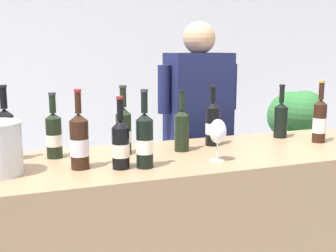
# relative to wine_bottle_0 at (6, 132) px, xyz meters

# --- Properties ---
(wall_back) EXTENTS (8.00, 0.10, 2.80)m
(wall_back) POSITION_rel_wine_bottle_0_xyz_m (0.87, 2.41, 0.31)
(wall_back) COLOR white
(wall_back) RESTS_ON ground_plane
(counter) EXTENTS (2.27, 0.68, 0.96)m
(counter) POSITION_rel_wine_bottle_0_xyz_m (0.87, -0.19, -0.61)
(counter) COLOR #9E7A56
(counter) RESTS_ON ground_plane
(wine_bottle_0) EXTENTS (0.08, 0.08, 0.35)m
(wine_bottle_0) POSITION_rel_wine_bottle_0_xyz_m (0.00, 0.00, 0.00)
(wine_bottle_0) COLOR black
(wine_bottle_0) RESTS_ON counter
(wine_bottle_1) EXTENTS (0.08, 0.08, 0.35)m
(wine_bottle_1) POSITION_rel_wine_bottle_0_xyz_m (0.30, -0.26, -0.01)
(wine_bottle_1) COLOR black
(wine_bottle_1) RESTS_ON counter
(wine_bottle_2) EXTENTS (0.08, 0.08, 0.31)m
(wine_bottle_2) POSITION_rel_wine_bottle_0_xyz_m (1.51, 0.01, -0.02)
(wine_bottle_2) COLOR black
(wine_bottle_2) RESTS_ON counter
(wine_bottle_3) EXTENTS (0.08, 0.08, 0.34)m
(wine_bottle_3) POSITION_rel_wine_bottle_0_xyz_m (0.54, -0.07, -0.01)
(wine_bottle_3) COLOR black
(wine_bottle_3) RESTS_ON counter
(wine_bottle_4) EXTENTS (0.08, 0.08, 0.31)m
(wine_bottle_4) POSITION_rel_wine_bottle_0_xyz_m (0.84, -0.10, -0.02)
(wine_bottle_4) COLOR black
(wine_bottle_4) RESTS_ON counter
(wine_bottle_5) EXTENTS (0.08, 0.08, 0.32)m
(wine_bottle_5) POSITION_rel_wine_bottle_0_xyz_m (1.04, -0.04, -0.01)
(wine_bottle_5) COLOR black
(wine_bottle_5) RESTS_ON counter
(wine_bottle_6) EXTENTS (0.08, 0.08, 0.35)m
(wine_bottle_6) POSITION_rel_wine_bottle_0_xyz_m (0.57, -0.34, -0.01)
(wine_bottle_6) COLOR black
(wine_bottle_6) RESTS_ON counter
(wine_bottle_7) EXTENTS (0.08, 0.08, 0.31)m
(wine_bottle_7) POSITION_rel_wine_bottle_0_xyz_m (0.21, -0.02, -0.02)
(wine_bottle_7) COLOR black
(wine_bottle_7) RESTS_ON counter
(wine_bottle_8) EXTENTS (0.07, 0.07, 0.35)m
(wine_bottle_8) POSITION_rel_wine_bottle_0_xyz_m (1.64, -0.18, -0.01)
(wine_bottle_8) COLOR black
(wine_bottle_8) RESTS_ON counter
(wine_bottle_9) EXTENTS (0.08, 0.08, 0.32)m
(wine_bottle_9) POSITION_rel_wine_bottle_0_xyz_m (0.47, -0.32, -0.03)
(wine_bottle_9) COLOR black
(wine_bottle_9) RESTS_ON counter
(wine_glass) EXTENTS (0.08, 0.08, 0.20)m
(wine_glass) POSITION_rel_wine_bottle_0_xyz_m (0.92, -0.35, -0.00)
(wine_glass) COLOR silver
(wine_glass) RESTS_ON counter
(person_server) EXTENTS (0.57, 0.26, 1.65)m
(person_server) POSITION_rel_wine_bottle_0_xyz_m (1.18, 0.45, -0.29)
(person_server) COLOR black
(person_server) RESTS_ON ground_plane
(potted_shrub) EXTENTS (0.45, 0.56, 1.15)m
(potted_shrub) POSITION_rel_wine_bottle_0_xyz_m (2.24, 0.84, -0.36)
(potted_shrub) COLOR brown
(potted_shrub) RESTS_ON ground_plane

